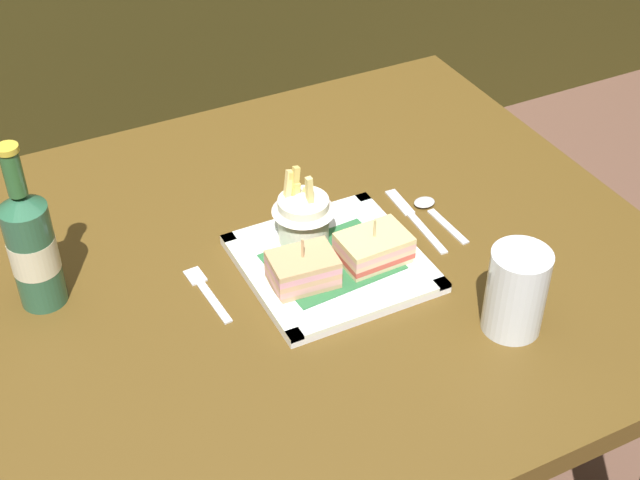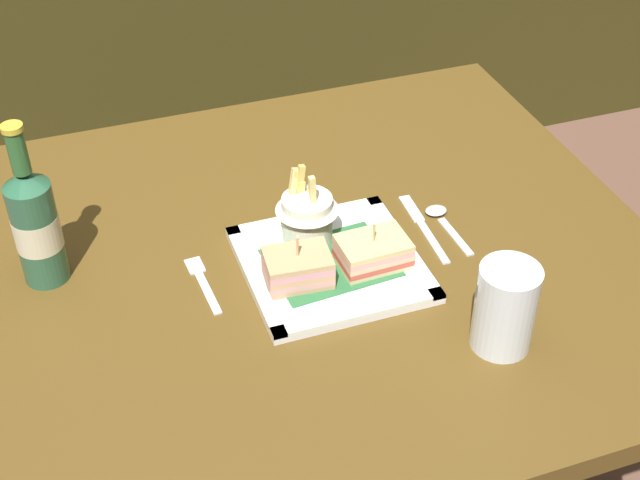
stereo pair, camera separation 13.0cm
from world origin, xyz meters
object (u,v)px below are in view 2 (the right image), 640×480
square_plate (331,265)px  spoon (441,217)px  knife (422,225)px  water_glass (504,312)px  fork (202,281)px  fries_cup (307,210)px  sandwich_half_right (373,252)px  dining_table (310,315)px  sandwich_half_left (298,268)px  beer_bottle (36,224)px

square_plate → spoon: size_ratio=1.97×
square_plate → knife: 0.18m
knife → square_plate: bearing=-164.0°
water_glass → spoon: size_ratio=0.99×
fork → knife: bearing=2.6°
fries_cup → knife: size_ratio=0.67×
sandwich_half_right → dining_table: bearing=140.8°
fork → knife: (0.36, 0.02, 0.00)m
fork → fries_cup: bearing=11.8°
dining_table → sandwich_half_left: sandwich_half_left is taller
sandwich_half_right → fries_cup: fries_cup is taller
sandwich_half_left → knife: 0.24m
dining_table → fries_cup: (0.01, 0.03, 0.19)m
spoon → fork: bearing=-176.9°
dining_table → fries_cup: bearing=78.6°
square_plate → water_glass: water_glass is taller
square_plate → fries_cup: (-0.01, 0.07, 0.05)m
square_plate → sandwich_half_left: (-0.06, -0.02, 0.03)m
fork → spoon: spoon is taller
beer_bottle → spoon: 0.61m
square_plate → beer_bottle: 0.42m
spoon → knife: bearing=-172.2°
beer_bottle → dining_table: bearing=-11.8°
sandwich_half_left → water_glass: (0.22, -0.20, 0.02)m
square_plate → spoon: bearing=14.7°
water_glass → fork: bearing=143.8°
square_plate → sandwich_half_left: sandwich_half_left is taller
knife → spoon: (0.03, 0.00, 0.00)m
dining_table → knife: knife is taller
dining_table → spoon: spoon is taller
sandwich_half_right → water_glass: 0.23m
fries_cup → knife: (0.18, -0.02, -0.06)m
knife → spoon: 0.03m
fork → beer_bottle: bearing=157.4°
water_glass → beer_bottle: bearing=148.5°
sandwich_half_left → fries_cup: (0.04, 0.09, 0.03)m
square_plate → water_glass: bearing=-54.0°
sandwich_half_left → fork: sandwich_half_left is taller
sandwich_half_right → knife: (0.11, 0.07, -0.03)m
sandwich_half_left → sandwich_half_right: sandwich_half_left is taller
square_plate → knife: square_plate is taller
dining_table → sandwich_half_right: (0.08, -0.06, 0.16)m
beer_bottle → knife: 0.58m
square_plate → spoon: 0.21m
beer_bottle → fries_cup: bearing=-7.7°
dining_table → sandwich_half_right: 0.18m
sandwich_half_right → knife: sandwich_half_right is taller
sandwich_half_right → beer_bottle: size_ratio=0.40×
sandwich_half_right → water_glass: water_glass is taller
fries_cup → beer_bottle: beer_bottle is taller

